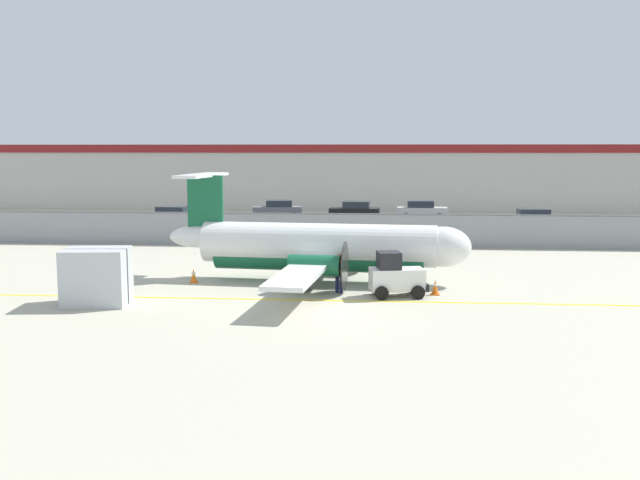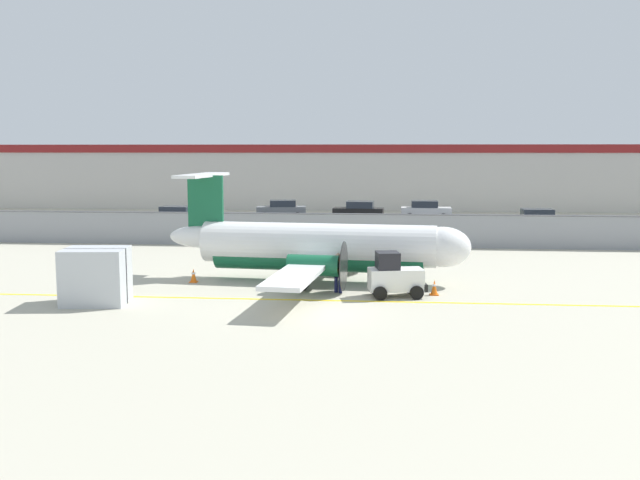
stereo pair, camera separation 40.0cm
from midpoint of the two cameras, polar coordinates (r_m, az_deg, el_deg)
The scene contains 15 objects.
ground_plane at distance 28.90m, azimuth -1.28°, elevation -4.83°, with size 140.00×140.00×0.01m.
perimeter_fence at distance 44.48m, azimuth 0.82°, elevation 0.90°, with size 98.00×0.10×2.10m.
parking_lot_strip at distance 56.00m, azimuth 1.60°, elevation 1.14°, with size 98.00×17.00×0.12m.
background_building at distance 74.20m, azimuth 2.36°, elevation 5.13°, with size 91.00×8.10×6.50m.
commuter_airplane at distance 32.62m, azimuth -0.06°, elevation -0.58°, with size 14.13×16.08×4.92m.
baggage_tug at distance 29.55m, azimuth 5.69°, elevation -2.91°, with size 2.49×1.73×1.88m.
ground_crew_worker at distance 30.22m, azimuth 1.17°, elevation -2.46°, with size 0.54×0.45×1.70m.
cargo_container at distance 29.37m, azimuth -17.80°, elevation -2.80°, with size 2.61×2.25×2.20m.
traffic_cone_near_left at distance 33.13m, azimuth -10.43°, elevation -2.84°, with size 0.36×0.36×0.64m.
traffic_cone_near_right at distance 30.24m, azimuth 8.83°, elevation -3.77°, with size 0.36×0.36×0.64m.
parked_car_0 at distance 55.82m, azimuth -11.80°, elevation 1.82°, with size 4.33×2.28×1.58m.
parked_car_1 at distance 61.51m, azimuth -3.59°, elevation 2.46°, with size 4.39×2.45×1.58m.
parked_car_2 at distance 60.09m, azimuth 2.63°, elevation 2.35°, with size 4.31×2.23×1.58m.
parked_car_3 at distance 61.25m, azimuth 7.95°, elevation 2.38°, with size 4.22×2.03×1.58m.
parked_car_4 at distance 54.76m, azimuth 16.37°, elevation 1.58°, with size 4.21×2.01×1.58m.
Camera 1 is at (2.71, -26.12, 6.08)m, focal length 40.00 mm.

